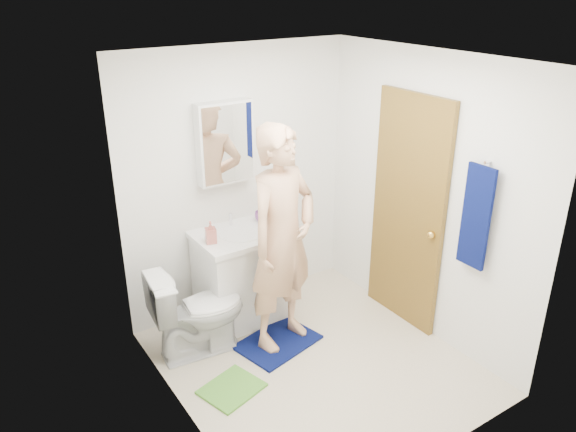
% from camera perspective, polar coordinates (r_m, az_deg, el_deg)
% --- Properties ---
extents(floor, '(2.20, 2.40, 0.02)m').
position_cam_1_polar(floor, '(4.73, 2.77, -14.75)').
color(floor, beige).
rests_on(floor, ground).
extents(ceiling, '(2.20, 2.40, 0.02)m').
position_cam_1_polar(ceiling, '(3.76, 3.50, 15.76)').
color(ceiling, white).
rests_on(ceiling, ground).
extents(wall_back, '(2.20, 0.02, 2.40)m').
position_cam_1_polar(wall_back, '(5.04, -5.09, 3.50)').
color(wall_back, white).
rests_on(wall_back, ground).
extents(wall_front, '(2.20, 0.02, 2.40)m').
position_cam_1_polar(wall_front, '(3.32, 15.71, -8.50)').
color(wall_front, white).
rests_on(wall_front, ground).
extents(wall_left, '(0.02, 2.40, 2.40)m').
position_cam_1_polar(wall_left, '(3.61, -11.31, -5.31)').
color(wall_left, white).
rests_on(wall_left, ground).
extents(wall_right, '(0.02, 2.40, 2.40)m').
position_cam_1_polar(wall_right, '(4.79, 13.86, 1.81)').
color(wall_right, white).
rests_on(wall_right, ground).
extents(vanity_cabinet, '(0.75, 0.55, 0.80)m').
position_cam_1_polar(vanity_cabinet, '(5.07, -4.65, -6.30)').
color(vanity_cabinet, white).
rests_on(vanity_cabinet, floor).
extents(countertop, '(0.79, 0.59, 0.05)m').
position_cam_1_polar(countertop, '(4.88, -4.81, -1.96)').
color(countertop, white).
rests_on(countertop, vanity_cabinet).
extents(sink_basin, '(0.40, 0.40, 0.03)m').
position_cam_1_polar(sink_basin, '(4.87, -4.82, -1.80)').
color(sink_basin, white).
rests_on(sink_basin, countertop).
extents(faucet, '(0.03, 0.03, 0.12)m').
position_cam_1_polar(faucet, '(4.99, -5.85, -0.34)').
color(faucet, silver).
rests_on(faucet, countertop).
extents(medicine_cabinet, '(0.50, 0.12, 0.70)m').
position_cam_1_polar(medicine_cabinet, '(4.79, -6.44, 7.42)').
color(medicine_cabinet, white).
rests_on(medicine_cabinet, wall_back).
extents(mirror_panel, '(0.46, 0.01, 0.66)m').
position_cam_1_polar(mirror_panel, '(4.74, -6.09, 7.25)').
color(mirror_panel, white).
rests_on(mirror_panel, wall_back).
extents(door, '(0.05, 0.80, 2.05)m').
position_cam_1_polar(door, '(4.92, 12.04, 0.35)').
color(door, olive).
rests_on(door, ground).
extents(door_knob, '(0.07, 0.07, 0.07)m').
position_cam_1_polar(door_knob, '(4.72, 14.34, -1.86)').
color(door_knob, gold).
rests_on(door_knob, door).
extents(towel, '(0.03, 0.24, 0.80)m').
position_cam_1_polar(towel, '(4.38, 18.57, -0.11)').
color(towel, '#08114E').
rests_on(towel, wall_right).
extents(towel_hook, '(0.06, 0.02, 0.02)m').
position_cam_1_polar(towel_hook, '(4.27, 19.62, 5.18)').
color(towel_hook, silver).
rests_on(towel_hook, wall_right).
extents(toilet, '(0.80, 0.51, 0.77)m').
position_cam_1_polar(toilet, '(4.68, -9.15, -9.51)').
color(toilet, white).
rests_on(toilet, floor).
extents(bath_mat, '(0.75, 0.60, 0.02)m').
position_cam_1_polar(bath_mat, '(4.92, -1.06, -12.68)').
color(bath_mat, '#08114E').
rests_on(bath_mat, floor).
extents(green_rug, '(0.51, 0.47, 0.02)m').
position_cam_1_polar(green_rug, '(4.48, -5.74, -17.05)').
color(green_rug, '#5BA838').
rests_on(green_rug, floor).
extents(soap_dispenser, '(0.11, 0.11, 0.19)m').
position_cam_1_polar(soap_dispenser, '(4.68, -7.87, -1.63)').
color(soap_dispenser, '#C5685C').
rests_on(soap_dispenser, countertop).
extents(toothbrush_cup, '(0.12, 0.12, 0.09)m').
position_cam_1_polar(toothbrush_cup, '(5.07, -2.75, -0.01)').
color(toothbrush_cup, '#89469B').
rests_on(toothbrush_cup, countertop).
extents(man, '(0.78, 0.61, 1.88)m').
position_cam_1_polar(man, '(4.47, -0.57, -2.38)').
color(man, tan).
rests_on(man, bath_mat).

